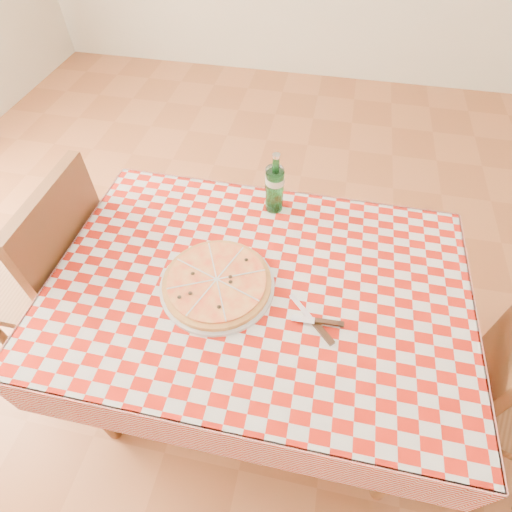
{
  "coord_description": "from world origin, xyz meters",
  "views": [
    {
      "loc": [
        0.14,
        -0.72,
        1.77
      ],
      "look_at": [
        -0.02,
        0.06,
        0.82
      ],
      "focal_mm": 28.0,
      "sensor_mm": 36.0,
      "label": 1
    }
  ],
  "objects_px": {
    "water_bottle": "(275,183)",
    "chair_far": "(58,271)",
    "dining_table": "(258,301)",
    "pizza_plate": "(217,282)",
    "wine_glass": "(274,188)"
  },
  "relations": [
    {
      "from": "dining_table",
      "to": "water_bottle",
      "type": "height_order",
      "value": "water_bottle"
    },
    {
      "from": "pizza_plate",
      "to": "chair_far",
      "type": "bearing_deg",
      "value": 172.79
    },
    {
      "from": "dining_table",
      "to": "pizza_plate",
      "type": "xyz_separation_m",
      "value": [
        -0.12,
        -0.04,
        0.12
      ]
    },
    {
      "from": "dining_table",
      "to": "water_bottle",
      "type": "distance_m",
      "value": 0.41
    },
    {
      "from": "dining_table",
      "to": "wine_glass",
      "type": "xyz_separation_m",
      "value": [
        -0.02,
        0.36,
        0.18
      ]
    },
    {
      "from": "chair_far",
      "to": "wine_glass",
      "type": "xyz_separation_m",
      "value": [
        0.78,
        0.31,
        0.29
      ]
    },
    {
      "from": "dining_table",
      "to": "chair_far",
      "type": "distance_m",
      "value": 0.81
    },
    {
      "from": "dining_table",
      "to": "water_bottle",
      "type": "relative_size",
      "value": 5.11
    },
    {
      "from": "dining_table",
      "to": "pizza_plate",
      "type": "height_order",
      "value": "pizza_plate"
    },
    {
      "from": "dining_table",
      "to": "pizza_plate",
      "type": "distance_m",
      "value": 0.18
    },
    {
      "from": "water_bottle",
      "to": "chair_far",
      "type": "bearing_deg",
      "value": -159.18
    },
    {
      "from": "water_bottle",
      "to": "wine_glass",
      "type": "distance_m",
      "value": 0.04
    },
    {
      "from": "chair_far",
      "to": "dining_table",
      "type": "bearing_deg",
      "value": 176.24
    },
    {
      "from": "water_bottle",
      "to": "wine_glass",
      "type": "xyz_separation_m",
      "value": [
        -0.0,
        0.01,
        -0.03
      ]
    },
    {
      "from": "chair_far",
      "to": "pizza_plate",
      "type": "bearing_deg",
      "value": 172.63
    }
  ]
}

